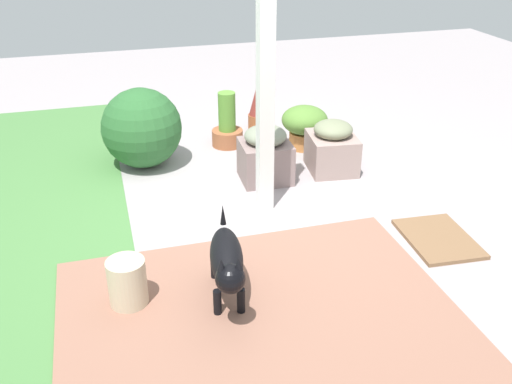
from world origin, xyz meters
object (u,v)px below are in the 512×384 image
(porch_pillar, at_px, (265,85))
(dog, at_px, (227,261))
(stone_planter_nearest, at_px, (332,148))
(round_shrub, at_px, (142,128))
(terracotta_pot_spiky, at_px, (258,107))
(terracotta_pot_broad, at_px, (305,124))
(ceramic_urn, at_px, (127,283))
(doormat, at_px, (438,239))
(stone_planter_near, at_px, (265,155))
(terracotta_pot_tall, at_px, (227,127))

(porch_pillar, bearing_deg, dog, 153.03)
(stone_planter_nearest, xyz_separation_m, round_shrub, (0.59, 1.66, 0.15))
(stone_planter_nearest, bearing_deg, terracotta_pot_spiky, 17.66)
(round_shrub, xyz_separation_m, terracotta_pot_broad, (-0.01, -1.60, -0.12))
(terracotta_pot_spiky, bearing_deg, ceramic_urn, 149.15)
(porch_pillar, bearing_deg, round_shrub, 37.86)
(doormat, bearing_deg, round_shrub, 44.67)
(stone_planter_near, distance_m, round_shrub, 1.19)
(stone_planter_nearest, bearing_deg, stone_planter_near, 92.66)
(terracotta_pot_spiky, relative_size, dog, 0.73)
(porch_pillar, height_order, round_shrub, porch_pillar)
(round_shrub, bearing_deg, stone_planter_near, -121.50)
(terracotta_pot_tall, bearing_deg, dog, 166.71)
(round_shrub, relative_size, terracotta_pot_tall, 1.33)
(terracotta_pot_tall, distance_m, dog, 2.58)
(stone_planter_nearest, relative_size, stone_planter_near, 1.02)
(terracotta_pot_tall, xyz_separation_m, terracotta_pot_spiky, (0.32, -0.42, 0.06))
(stone_planter_nearest, bearing_deg, terracotta_pot_tall, 43.00)
(porch_pillar, distance_m, terracotta_pot_tall, 1.59)
(terracotta_pot_spiky, relative_size, doormat, 0.88)
(stone_planter_near, relative_size, terracotta_pot_spiky, 0.91)
(stone_planter_near, height_order, terracotta_pot_broad, stone_planter_near)
(porch_pillar, distance_m, dog, 1.47)
(stone_planter_near, height_order, ceramic_urn, stone_planter_near)
(stone_planter_near, xyz_separation_m, dog, (-1.63, 0.73, 0.06))
(porch_pillar, height_order, doormat, porch_pillar)
(ceramic_urn, bearing_deg, doormat, -86.43)
(stone_planter_near, bearing_deg, stone_planter_nearest, -87.34)
(stone_planter_nearest, xyz_separation_m, terracotta_pot_broad, (0.58, 0.06, 0.03))
(stone_planter_near, height_order, doormat, stone_planter_near)
(terracotta_pot_tall, bearing_deg, terracotta_pot_broad, -110.22)
(stone_planter_nearest, xyz_separation_m, terracotta_pot_spiky, (1.17, 0.37, 0.04))
(dog, distance_m, doormat, 1.72)
(terracotta_pot_broad, distance_m, ceramic_urn, 2.85)
(porch_pillar, bearing_deg, terracotta_pot_spiky, -14.24)
(terracotta_pot_tall, height_order, doormat, terracotta_pot_tall)
(terracotta_pot_tall, height_order, terracotta_pot_broad, terracotta_pot_tall)
(round_shrub, xyz_separation_m, terracotta_pot_tall, (0.26, -0.87, -0.17))
(dog, bearing_deg, terracotta_pot_broad, -30.63)
(stone_planter_near, xyz_separation_m, doormat, (-1.35, -0.94, -0.23))
(terracotta_pot_broad, bearing_deg, porch_pillar, 145.83)
(dog, bearing_deg, porch_pillar, -26.97)
(terracotta_pot_spiky, height_order, ceramic_urn, terracotta_pot_spiky)
(porch_pillar, xyz_separation_m, dog, (-1.14, 0.58, -0.72))
(round_shrub, relative_size, terracotta_pot_broad, 1.61)
(terracotta_pot_tall, xyz_separation_m, doormat, (-2.23, -1.08, -0.18))
(round_shrub, xyz_separation_m, terracotta_pot_spiky, (0.58, -1.29, -0.11))
(terracotta_pot_tall, height_order, terracotta_pot_spiky, terracotta_pot_tall)
(terracotta_pot_spiky, distance_m, dog, 3.00)
(stone_planter_near, distance_m, doormat, 1.66)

